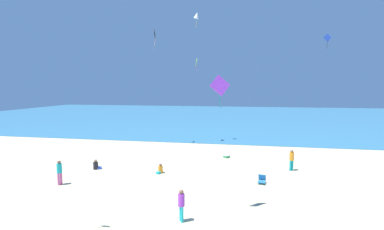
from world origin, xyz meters
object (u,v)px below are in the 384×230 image
kite_lime (196,62)px  beach_chair_far_left (262,180)px  kite_black (155,34)px  cooler_box (227,156)px  kite_white (197,15)px  person_1 (292,159)px  kite_blue (327,38)px  person_4 (96,166)px  kite_purple (220,86)px  person_0 (160,170)px  person_5 (181,203)px  person_3 (59,171)px

kite_lime → beach_chair_far_left: bearing=-62.1°
kite_lime → kite_black: bearing=-152.4°
kite_lime → kite_black: 5.43m
beach_chair_far_left → cooler_box: 6.64m
kite_white → kite_lime: bearing=-89.5°
person_1 → kite_lime: size_ratio=1.14×
kite_black → kite_blue: 19.89m
cooler_box → person_4: person_4 is taller
cooler_box → kite_purple: 12.40m
kite_purple → kite_black: 17.43m
cooler_box → person_0: person_0 is taller
beach_chair_far_left → person_0: size_ratio=0.97×
person_1 → person_5: person_1 is taller
person_3 → person_4: 3.57m
person_3 → kite_blue: kite_blue is taller
kite_purple → kite_blue: kite_blue is taller
beach_chair_far_left → person_1: (2.44, 3.17, 0.69)m
person_1 → kite_white: kite_white is taller
person_0 → person_4: size_ratio=0.91×
beach_chair_far_left → kite_lime: size_ratio=0.48×
kite_purple → kite_white: kite_white is taller
person_1 → person_5: size_ratio=1.05×
beach_chair_far_left → kite_white: bearing=-141.5°
person_3 → kite_white: size_ratio=0.96×
person_5 → kite_white: bearing=63.7°
cooler_box → kite_black: bearing=154.3°
person_3 → kite_white: kite_white is taller
beach_chair_far_left → kite_purple: 8.07m
person_5 → kite_lime: size_ratio=1.09×
person_5 → kite_purple: kite_purple is taller
person_4 → kite_lime: kite_lime is taller
person_1 → kite_black: 18.25m
beach_chair_far_left → kite_lime: bearing=-141.2°
kite_lime → cooler_box: bearing=-57.7°
beach_chair_far_left → kite_purple: size_ratio=0.43×
person_1 → kite_white: size_ratio=0.97×
beach_chair_far_left → kite_black: kite_black is taller
person_5 → person_1: bearing=20.6°
person_3 → cooler_box: bearing=-119.4°
kite_white → kite_lime: kite_white is taller
person_3 → kite_black: bearing=-80.8°
person_5 → kite_purple: 5.88m
beach_chair_far_left → kite_blue: bearing=163.6°
person_5 → kite_white: size_ratio=0.92×
cooler_box → kite_white: size_ratio=0.38×
beach_chair_far_left → kite_white: kite_white is taller
person_5 → kite_lime: 19.81m
kite_white → kite_blue: kite_white is taller
person_3 → kite_purple: 11.99m
person_3 → kite_lime: (6.64, 14.62, 8.19)m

